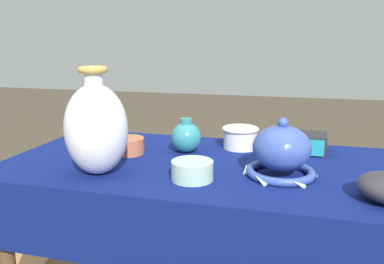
# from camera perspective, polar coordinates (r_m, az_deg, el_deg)

# --- Properties ---
(display_table) EXTENTS (1.18, 0.61, 0.73)m
(display_table) POSITION_cam_1_polar(r_m,az_deg,el_deg) (1.16, 1.14, -8.63)
(display_table) COLOR brown
(display_table) RESTS_ON ground_plane
(vase_tall_bulbous) EXTENTS (0.17, 0.17, 0.29)m
(vase_tall_bulbous) POSITION_cam_1_polar(r_m,az_deg,el_deg) (1.04, -14.37, 0.59)
(vase_tall_bulbous) COLOR white
(vase_tall_bulbous) RESTS_ON display_table
(vase_dome_bell) EXTENTS (0.20, 0.19, 0.17)m
(vase_dome_bell) POSITION_cam_1_polar(r_m,az_deg,el_deg) (1.03, 13.45, -3.11)
(vase_dome_bell) COLOR #3851A8
(vase_dome_bell) RESTS_ON display_table
(mosaic_tile_box) EXTENTS (0.14, 0.13, 0.06)m
(mosaic_tile_box) POSITION_cam_1_polar(r_m,az_deg,el_deg) (1.30, 16.87, -1.57)
(mosaic_tile_box) COLOR #232328
(mosaic_tile_box) RESTS_ON display_table
(pot_squat_terracotta) EXTENTS (0.11, 0.11, 0.05)m
(pot_squat_terracotta) POSITION_cam_1_polar(r_m,az_deg,el_deg) (1.24, -9.76, -2.07)
(pot_squat_terracotta) COLOR #BC6642
(pot_squat_terracotta) RESTS_ON display_table
(pot_squat_celadon) EXTENTS (0.11, 0.11, 0.05)m
(pot_squat_celadon) POSITION_cam_1_polar(r_m,az_deg,el_deg) (0.99, 0.04, -5.86)
(pot_squat_celadon) COLOR #A8CCB7
(pot_squat_celadon) RESTS_ON display_table
(jar_round_teal) EXTENTS (0.10, 0.10, 0.11)m
(jar_round_teal) POSITION_cam_1_polar(r_m,az_deg,el_deg) (1.23, -0.91, -0.76)
(jar_round_teal) COLOR teal
(jar_round_teal) RESTS_ON display_table
(cup_wide_ivory) EXTENTS (0.13, 0.13, 0.07)m
(cup_wide_ivory) POSITION_cam_1_polar(r_m,az_deg,el_deg) (1.29, 7.36, -0.73)
(cup_wide_ivory) COLOR white
(cup_wide_ivory) RESTS_ON display_table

